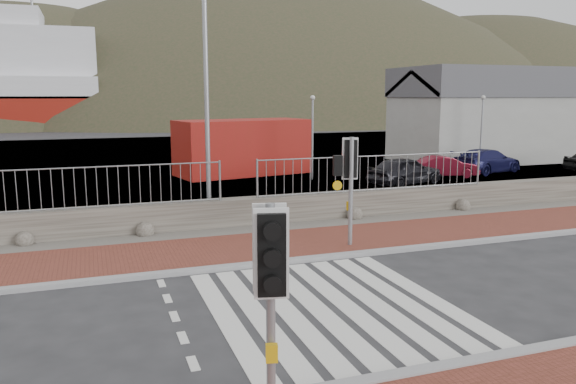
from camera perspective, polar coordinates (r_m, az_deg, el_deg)
name	(u,v)px	position (r m, az deg, el deg)	size (l,w,h in m)	color
ground	(331,306)	(11.37, 4.37, -11.49)	(220.00, 220.00, 0.00)	#28282B
sidewalk_far	(264,247)	(15.37, -2.45, -5.61)	(40.00, 3.00, 0.08)	brown
kerb_near	(413,374)	(8.93, 12.55, -17.58)	(40.00, 0.25, 0.12)	gray
kerb_far	(282,262)	(13.99, -0.63, -7.12)	(40.00, 0.25, 0.12)	gray
zebra_crossing	(331,306)	(11.37, 4.37, -11.47)	(4.62, 5.60, 0.01)	silver
gravel_strip	(245,231)	(17.23, -4.41, -3.97)	(40.00, 1.50, 0.06)	#59544C
stone_wall	(238,212)	(17.89, -5.10, -2.08)	(40.00, 0.60, 0.90)	#4D483F
railing	(239,170)	(17.52, -5.04, 2.21)	(18.07, 0.07, 1.22)	gray
quay	(160,158)	(38.04, -12.88, 3.34)	(120.00, 40.00, 0.50)	#4C4C4F
water	(126,129)	(72.82, -16.16, 6.18)	(220.00, 50.00, 0.05)	#3F4C54
harbor_building	(493,114)	(38.31, 20.11, 7.43)	(12.20, 6.20, 5.80)	#9E9E99
hills_backdrop	(163,251)	(101.89, -12.62, -5.91)	(254.00, 90.00, 100.00)	#2A331F
traffic_signal_near	(271,269)	(6.72, -1.79, -7.81)	(0.46, 0.34, 2.88)	gray
traffic_signal_far	(350,168)	(15.16, 6.30, 2.42)	(0.74, 0.34, 3.03)	gray
streetlight	(211,74)	(18.13, -7.87, 11.83)	(1.78, 0.59, 8.52)	gray
shipping_container	(243,147)	(29.72, -4.61, 4.57)	(6.86, 2.86, 2.86)	maroon
car_a	(405,171)	(26.66, 11.78, 2.13)	(1.56, 3.87, 1.32)	black
car_b	(445,167)	(29.62, 15.64, 2.50)	(1.15, 3.31, 1.09)	#5A0C1A
car_c	(487,161)	(32.00, 19.54, 3.00)	(1.81, 4.45, 1.29)	#161645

